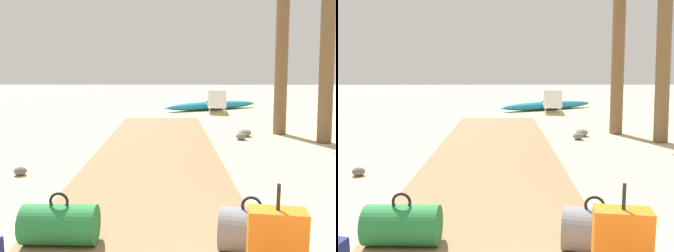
% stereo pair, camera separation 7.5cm
% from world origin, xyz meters
% --- Properties ---
extents(ground_plane, '(60.00, 60.00, 0.00)m').
position_xyz_m(ground_plane, '(0.00, 4.08, 0.00)').
color(ground_plane, '#CCB789').
extents(boardwalk, '(2.11, 10.19, 0.08)m').
position_xyz_m(boardwalk, '(0.00, 5.09, 0.04)').
color(boardwalk, olive).
rests_on(boardwalk, ground).
extents(duffel_bag_green, '(0.62, 0.35, 0.45)m').
position_xyz_m(duffel_bag_green, '(-0.68, 2.23, 0.25)').
color(duffel_bag_green, '#237538').
rests_on(duffel_bag_green, boardwalk).
extents(duffel_bag_grey, '(0.56, 0.46, 0.46)m').
position_xyz_m(duffel_bag_grey, '(0.88, 2.09, 0.26)').
color(duffel_bag_grey, slate).
rests_on(duffel_bag_grey, boardwalk).
extents(lounge_chair, '(0.74, 1.57, 0.80)m').
position_xyz_m(lounge_chair, '(1.85, 12.02, 0.33)').
color(lounge_chair, white).
rests_on(lounge_chair, ground).
extents(kayak, '(3.81, 2.43, 0.32)m').
position_xyz_m(kayak, '(1.83, 13.10, 0.16)').
color(kayak, teal).
rests_on(kayak, ground).
extents(rock_right_mid, '(0.39, 0.39, 0.17)m').
position_xyz_m(rock_right_mid, '(1.95, 7.60, 0.08)').
color(rock_right_mid, gray).
rests_on(rock_right_mid, ground).
extents(rock_right_far, '(0.24, 0.25, 0.15)m').
position_xyz_m(rock_right_far, '(1.78, 7.20, 0.08)').
color(rock_right_far, slate).
rests_on(rock_right_far, ground).
extents(rock_left_far, '(0.23, 0.23, 0.12)m').
position_xyz_m(rock_left_far, '(-1.93, 4.49, 0.06)').
color(rock_left_far, '#5B5651').
rests_on(rock_left_far, ground).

